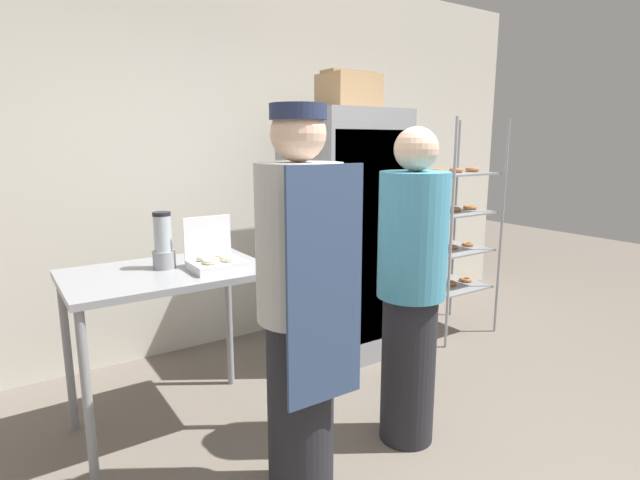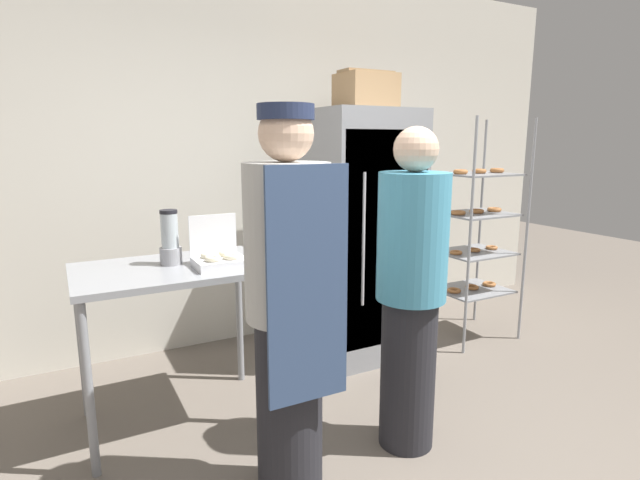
# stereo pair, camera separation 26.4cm
# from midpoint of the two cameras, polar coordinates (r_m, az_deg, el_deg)

# --- Properties ---
(back_wall) EXTENTS (6.40, 0.12, 2.97)m
(back_wall) POSITION_cam_midpoint_polar(r_m,az_deg,el_deg) (4.11, -12.55, 9.09)
(back_wall) COLOR silver
(back_wall) RESTS_ON ground_plane
(refrigerator) EXTENTS (0.74, 0.77, 1.85)m
(refrigerator) POSITION_cam_midpoint_polar(r_m,az_deg,el_deg) (3.79, 0.66, 0.62)
(refrigerator) COLOR gray
(refrigerator) RESTS_ON ground_plane
(baking_rack) EXTENTS (0.64, 0.52, 1.80)m
(baking_rack) POSITION_cam_midpoint_polar(r_m,az_deg,el_deg) (4.31, 13.30, 1.24)
(baking_rack) COLOR #93969B
(baking_rack) RESTS_ON ground_plane
(prep_counter) EXTENTS (1.05, 0.71, 0.94)m
(prep_counter) POSITION_cam_midpoint_polar(r_m,az_deg,el_deg) (2.90, -19.56, -5.50)
(prep_counter) COLOR gray
(prep_counter) RESTS_ON ground_plane
(donut_box) EXTENTS (0.28, 0.24, 0.28)m
(donut_box) POSITION_cam_midpoint_polar(r_m,az_deg,el_deg) (2.80, -14.50, -2.33)
(donut_box) COLOR white
(donut_box) RESTS_ON prep_counter
(blender_pitcher) EXTENTS (0.12, 0.12, 0.31)m
(blender_pitcher) POSITION_cam_midpoint_polar(r_m,az_deg,el_deg) (2.89, -20.01, -0.41)
(blender_pitcher) COLOR #99999E
(blender_pitcher) RESTS_ON prep_counter
(cardboard_storage_box) EXTENTS (0.40, 0.33, 0.28)m
(cardboard_storage_box) POSITION_cam_midpoint_polar(r_m,az_deg,el_deg) (3.85, 1.24, 16.61)
(cardboard_storage_box) COLOR tan
(cardboard_storage_box) RESTS_ON refrigerator
(person_baker) EXTENTS (0.38, 0.39, 1.77)m
(person_baker) POSITION_cam_midpoint_polar(r_m,az_deg,el_deg) (2.20, -5.73, -7.41)
(person_baker) COLOR #232328
(person_baker) RESTS_ON ground_plane
(person_customer) EXTENTS (0.36, 0.36, 1.70)m
(person_customer) POSITION_cam_midpoint_polar(r_m,az_deg,el_deg) (2.65, 7.57, -5.50)
(person_customer) COLOR #232328
(person_customer) RESTS_ON ground_plane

